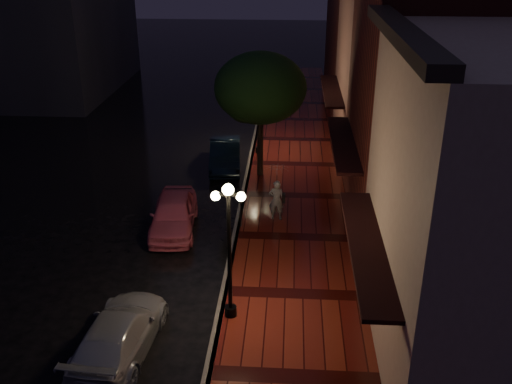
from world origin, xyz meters
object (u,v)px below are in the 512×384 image
at_px(silver_car, 119,334).
at_px(navy_car, 225,155).
at_px(streetlamp_near, 229,244).
at_px(street_tree, 261,90).
at_px(streetlamp_far, 259,107).
at_px(pink_car, 174,214).
at_px(parking_meter, 241,209).
at_px(woman_with_umbrella, 277,184).

bearing_deg(silver_car, navy_car, -90.92).
bearing_deg(streetlamp_near, street_tree, 88.65).
relative_size(streetlamp_far, street_tree, 0.74).
distance_m(streetlamp_near, navy_car, 12.39).
bearing_deg(silver_car, pink_car, -86.04).
bearing_deg(parking_meter, woman_with_umbrella, 33.80).
bearing_deg(navy_car, woman_with_umbrella, -70.01).
bearing_deg(parking_meter, street_tree, 90.41).
bearing_deg(streetlamp_near, woman_with_umbrella, 79.73).
distance_m(woman_with_umbrella, parking_meter, 1.75).
bearing_deg(silver_car, parking_meter, -105.36).
xyz_separation_m(streetlamp_near, pink_car, (-2.81, 5.53, -1.89)).
bearing_deg(streetlamp_far, silver_car, -100.45).
bearing_deg(street_tree, navy_car, 147.36).
xyz_separation_m(streetlamp_near, silver_car, (-2.89, -1.69, -1.96)).
relative_size(streetlamp_near, parking_meter, 3.50).
distance_m(pink_car, woman_with_umbrella, 4.20).
distance_m(street_tree, pink_car, 7.19).
bearing_deg(pink_car, silver_car, -95.70).
height_order(pink_car, navy_car, pink_car).
height_order(streetlamp_near, streetlamp_far, same).
bearing_deg(woman_with_umbrella, streetlamp_far, -78.28).
height_order(street_tree, parking_meter, street_tree).
bearing_deg(pink_car, streetlamp_near, -68.12).
relative_size(silver_car, parking_meter, 3.57).
relative_size(woman_with_umbrella, parking_meter, 1.89).
height_order(street_tree, pink_car, street_tree).
relative_size(pink_car, silver_car, 0.95).
height_order(pink_car, woman_with_umbrella, woman_with_umbrella).
bearing_deg(streetlamp_far, street_tree, -85.09).
xyz_separation_m(silver_car, parking_meter, (2.69, 7.40, 0.26)).
distance_m(navy_car, silver_car, 13.90).
height_order(street_tree, woman_with_umbrella, street_tree).
height_order(navy_car, woman_with_umbrella, woman_with_umbrella).
distance_m(navy_car, woman_with_umbrella, 6.39).
bearing_deg(street_tree, silver_car, -103.96).
distance_m(streetlamp_near, parking_meter, 5.96).
relative_size(streetlamp_far, pink_car, 1.04).
bearing_deg(streetlamp_far, navy_car, -129.78).
distance_m(streetlamp_far, street_tree, 3.44).
xyz_separation_m(street_tree, parking_meter, (-0.46, -5.28, -3.35)).
height_order(pink_car, parking_meter, pink_car).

